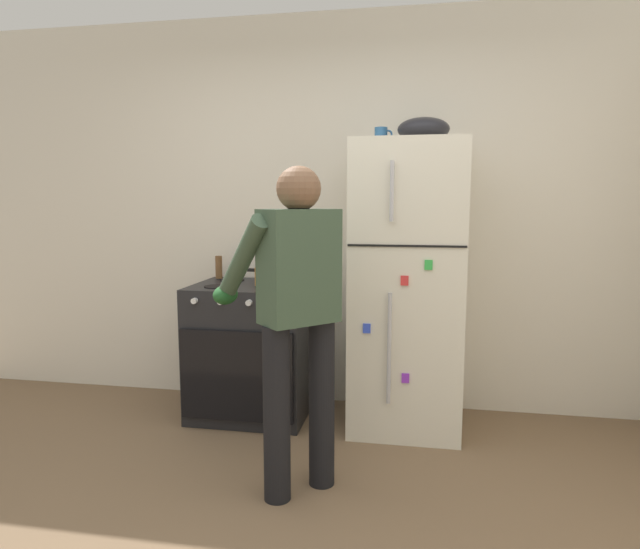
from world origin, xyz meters
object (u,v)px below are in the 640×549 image
Objects in this scene: refrigerator at (407,287)px; person_cook at (295,301)px; pepper_mill at (219,267)px; mixing_bowl at (423,129)px; coffee_mug at (381,135)px; stove_range at (252,350)px; red_pot at (272,276)px.

person_cook is at bearing -119.02° from refrigerator.
person_cook reaches higher than pepper_mill.
mixing_bowl reaches higher than refrigerator.
person_cook is 5.10× the size of mixing_bowl.
person_cook is at bearing -108.96° from coffee_mug.
pepper_mill is (-1.15, 0.15, -0.87)m from coffee_mug.
coffee_mug is 1.45m from pepper_mill.
coffee_mug is at bearing 71.04° from person_cook.
stove_range is (-1.02, -0.01, -0.46)m from refrigerator.
coffee_mug reaches higher than red_pot.
mixing_bowl is at bearing -10.99° from coffee_mug.
stove_range is 2.73× the size of red_pot.
refrigerator is 2.01× the size of stove_range.
stove_range is 0.65m from pepper_mill.
red_pot is at bearing -176.71° from refrigerator.
pepper_mill is at bearing 171.40° from refrigerator.
refrigerator reaches higher than stove_range.
stove_range is at bearing 166.08° from red_pot.
red_pot is at bearing -13.92° from stove_range.
coffee_mug is (0.85, 0.06, 1.40)m from stove_range.
red_pot is at bearing 112.02° from person_cook.
mixing_bowl is at bearing 0.22° from refrigerator.
red_pot is 2.93× the size of coffee_mug.
stove_range is 0.56× the size of person_cook.
stove_range is 1.16m from person_cook.
person_cook is (-0.51, -0.92, 0.06)m from refrigerator.
pepper_mill is (-0.46, 0.25, 0.02)m from red_pot.
person_cook is 0.94m from red_pot.
red_pot is at bearing -28.52° from pepper_mill.
stove_range is at bearing -179.44° from refrigerator.
stove_range is 5.60× the size of pepper_mill.
person_cook is 1.39m from pepper_mill.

